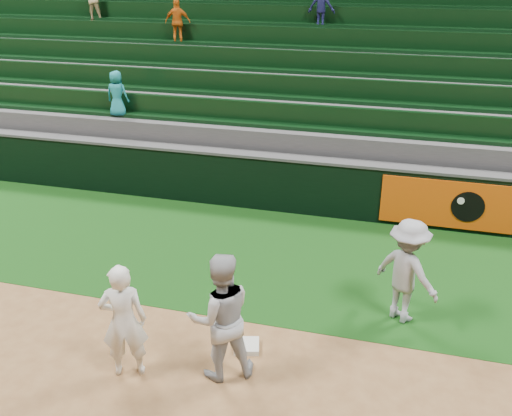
% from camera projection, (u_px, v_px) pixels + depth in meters
% --- Properties ---
extents(ground, '(70.00, 70.00, 0.00)m').
position_uv_depth(ground, '(229.00, 359.00, 7.99)').
color(ground, brown).
rests_on(ground, ground).
extents(foul_grass, '(36.00, 4.20, 0.01)m').
position_uv_depth(foul_grass, '(278.00, 258.00, 10.63)').
color(foul_grass, '#0D340D').
rests_on(foul_grass, ground).
extents(first_base, '(0.43, 0.43, 0.08)m').
position_uv_depth(first_base, '(247.00, 346.00, 8.18)').
color(first_base, silver).
rests_on(first_base, ground).
extents(first_baseman, '(0.71, 0.59, 1.66)m').
position_uv_depth(first_baseman, '(124.00, 321.00, 7.40)').
color(first_baseman, white).
rests_on(first_baseman, ground).
extents(baserunner, '(1.10, 1.03, 1.80)m').
position_uv_depth(baserunner, '(221.00, 317.00, 7.36)').
color(baserunner, '#ADB1B9').
rests_on(baserunner, ground).
extents(base_coach, '(1.24, 1.12, 1.67)m').
position_uv_depth(base_coach, '(407.00, 271.00, 8.54)').
color(base_coach, '#989BA5').
rests_on(base_coach, foul_grass).
extents(field_wall, '(36.00, 0.45, 1.25)m').
position_uv_depth(field_wall, '(303.00, 185.00, 12.31)').
color(field_wall, black).
rests_on(field_wall, ground).
extents(stadium_seating, '(36.00, 5.95, 4.85)m').
position_uv_depth(stadium_seating, '(330.00, 97.00, 15.20)').
color(stadium_seating, '#3A3A3C').
rests_on(stadium_seating, ground).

